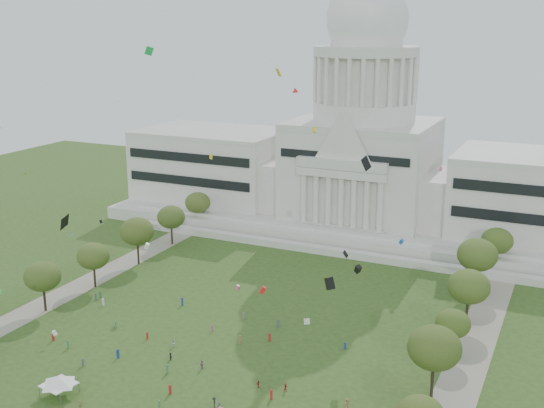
{
  "coord_description": "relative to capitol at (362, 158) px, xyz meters",
  "views": [
    {
      "loc": [
        63.93,
        -92.96,
        65.19
      ],
      "look_at": [
        0.0,
        45.0,
        24.0
      ],
      "focal_mm": 45.0,
      "sensor_mm": 36.0,
      "label": 1
    }
  ],
  "objects": [
    {
      "name": "person_9",
      "position": [
        11.8,
        -115.7,
        -21.55
      ],
      "size": [
        1.0,
        1.05,
        1.49
      ],
      "primitive_type": "imported",
      "rotation": [
        0.0,
        0.0,
        0.86
      ],
      "color": "#4C4C51",
      "rests_on": "ground"
    },
    {
      "name": "row_tree_l_6",
      "position": [
        -46.87,
        -24.45,
        -14.02
      ],
      "size": [
        8.19,
        8.19,
        11.64
      ],
      "color": "black",
      "rests_on": "ground"
    },
    {
      "name": "row_tree_l_5",
      "position": [
        -45.22,
        -42.58,
        -13.88
      ],
      "size": [
        8.33,
        8.33,
        11.85
      ],
      "color": "black",
      "rests_on": "ground"
    },
    {
      "name": "path_left",
      "position": [
        -48.0,
        -83.59,
        -22.28
      ],
      "size": [
        8.0,
        160.0,
        0.04
      ],
      "primitive_type": "cube",
      "color": "gray",
      "rests_on": "ground"
    },
    {
      "name": "path_right",
      "position": [
        48.0,
        -83.59,
        -22.28
      ],
      "size": [
        8.0,
        160.0,
        0.04
      ],
      "primitive_type": "cube",
      "color": "gray",
      "rests_on": "ground"
    },
    {
      "name": "row_tree_r_5",
      "position": [
        43.49,
        -43.4,
        -12.37
      ],
      "size": [
        9.82,
        9.82,
        13.96
      ],
      "color": "black",
      "rests_on": "ground"
    },
    {
      "name": "person_0",
      "position": [
        31.8,
        -106.22,
        -21.27
      ],
      "size": [
        1.16,
        1.18,
        2.05
      ],
      "primitive_type": "imported",
      "rotation": [
        0.0,
        0.0,
        5.47
      ],
      "color": "olive",
      "rests_on": "ground"
    },
    {
      "name": "person_5",
      "position": [
        -5.73,
        -104.06,
        -21.53
      ],
      "size": [
        1.36,
        1.44,
        1.53
      ],
      "primitive_type": "imported",
      "rotation": [
        0.0,
        0.0,
        2.29
      ],
      "color": "#26262B",
      "rests_on": "ground"
    },
    {
      "name": "row_tree_r_2",
      "position": [
        44.17,
        -96.15,
        -12.64
      ],
      "size": [
        9.55,
        9.55,
        13.58
      ],
      "color": "black",
      "rests_on": "ground"
    },
    {
      "name": "person_7",
      "position": [
        -10.44,
        -125.37,
        -21.52
      ],
      "size": [
        0.68,
        0.69,
        1.54
      ],
      "primitive_type": "imported",
      "rotation": [
        0.0,
        0.0,
        3.98
      ],
      "color": "olive",
      "rests_on": "ground"
    },
    {
      "name": "person_8",
      "position": [
        -8.33,
        -98.93,
        -21.48
      ],
      "size": [
        0.9,
        0.71,
        1.62
      ],
      "primitive_type": "imported",
      "rotation": [
        0.0,
        0.0,
        2.82
      ],
      "color": "silver",
      "rests_on": "ground"
    },
    {
      "name": "row_tree_l_4",
      "position": [
        -44.08,
        -61.17,
        -12.9
      ],
      "size": [
        9.29,
        9.29,
        13.21
      ],
      "color": "black",
      "rests_on": "ground"
    },
    {
      "name": "distant_crowd",
      "position": [
        -13.36,
        -99.85,
        -21.42
      ],
      "size": [
        66.72,
        40.43,
        1.93
      ],
      "color": "#33723F",
      "rests_on": "ground"
    },
    {
      "name": "person_3",
      "position": [
        10.58,
        -115.4,
        -21.31
      ],
      "size": [
        1.22,
        1.43,
        1.97
      ],
      "primitive_type": "imported",
      "rotation": [
        0.0,
        0.0,
        5.25
      ],
      "color": "#26262B",
      "rests_on": "ground"
    },
    {
      "name": "row_tree_r_6",
      "position": [
        45.96,
        -25.46,
        -13.79
      ],
      "size": [
        8.42,
        8.42,
        11.97
      ],
      "color": "black",
      "rests_on": "ground"
    },
    {
      "name": "person_10",
      "position": [
        14.69,
        -106.27,
        -21.56
      ],
      "size": [
        0.74,
        0.97,
        1.47
      ],
      "primitive_type": "imported",
      "rotation": [
        0.0,
        0.0,
        1.22
      ],
      "color": "#B21E1E",
      "rests_on": "ground"
    },
    {
      "name": "kite_swarm",
      "position": [
        2.39,
        -110.88,
        3.23
      ],
      "size": [
        83.91,
        98.43,
        56.94
      ],
      "color": "#E54C8C",
      "rests_on": "ground"
    },
    {
      "name": "person_4",
      "position": [
        1.76,
        -104.61,
        -21.35
      ],
      "size": [
        0.61,
        1.11,
        1.9
      ],
      "primitive_type": "imported",
      "rotation": [
        0.0,
        0.0,
        4.71
      ],
      "color": "#994C8C",
      "rests_on": "ground"
    },
    {
      "name": "event_tent",
      "position": [
        -16.48,
        -123.73,
        -19.17
      ],
      "size": [
        8.39,
        8.39,
        4.03
      ],
      "color": "#4C4C4C",
      "rests_on": "ground"
    },
    {
      "name": "row_tree_l_3",
      "position": [
        -44.09,
        -79.67,
        -14.09
      ],
      "size": [
        8.12,
        8.12,
        11.55
      ],
      "color": "black",
      "rests_on": "ground"
    },
    {
      "name": "ground",
      "position": [
        0.0,
        -113.59,
        -22.3
      ],
      "size": [
        400.0,
        400.0,
        0.0
      ],
      "primitive_type": "plane",
      "color": "#2D4A1B",
      "rests_on": "ground"
    },
    {
      "name": "row_tree_l_2",
      "position": [
        -45.04,
        -96.29,
        -13.79
      ],
      "size": [
        8.42,
        8.42,
        11.97
      ],
      "color": "black",
      "rests_on": "ground"
    },
    {
      "name": "row_tree_r_4",
      "position": [
        44.76,
        -63.55,
        -13.01
      ],
      "size": [
        9.19,
        9.19,
        13.06
      ],
      "color": "black",
      "rests_on": "ground"
    },
    {
      "name": "row_tree_r_3",
      "position": [
        44.4,
        -79.1,
        -15.21
      ],
      "size": [
        7.01,
        7.01,
        9.98
      ],
      "color": "black",
      "rests_on": "ground"
    },
    {
      "name": "capitol",
      "position": [
        0.0,
        0.0,
        0.0
      ],
      "size": [
        160.0,
        64.5,
        91.3
      ],
      "color": "beige",
      "rests_on": "ground"
    },
    {
      "name": "person_2",
      "position": [
        19.84,
        -105.39,
        -21.48
      ],
      "size": [
        0.89,
        0.91,
        1.62
      ],
      "primitive_type": "imported",
      "rotation": [
        0.0,
        0.0,
        0.82
      ],
      "color": "#B21E1E",
      "rests_on": "ground"
    }
  ]
}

